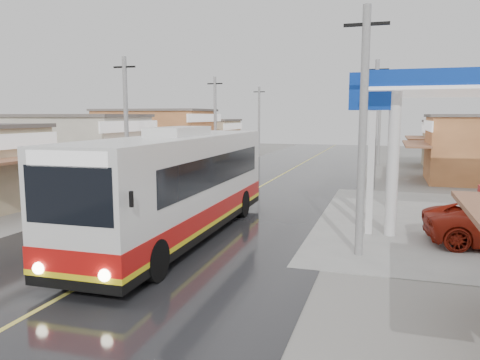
{
  "coord_description": "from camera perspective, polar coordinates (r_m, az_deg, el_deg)",
  "views": [
    {
      "loc": [
        7.76,
        -15.49,
        4.59
      ],
      "look_at": [
        2.09,
        2.51,
        1.99
      ],
      "focal_mm": 35.0,
      "sensor_mm": 36.0,
      "label": 1
    }
  ],
  "objects": [
    {
      "name": "ground",
      "position": [
        17.92,
        -8.9,
        -7.09
      ],
      "size": [
        120.0,
        120.0,
        0.0
      ],
      "primitive_type": "plane",
      "color": "slate",
      "rests_on": "ground"
    },
    {
      "name": "road",
      "position": [
        31.79,
        3.16,
        -0.45
      ],
      "size": [
        12.0,
        90.0,
        0.02
      ],
      "primitive_type": "cube",
      "color": "black",
      "rests_on": "ground"
    },
    {
      "name": "centre_line",
      "position": [
        31.79,
        3.16,
        -0.43
      ],
      "size": [
        0.15,
        90.0,
        0.01
      ],
      "primitive_type": "cube",
      "color": "#D8CC4C",
      "rests_on": "road"
    },
    {
      "name": "shopfronts_left",
      "position": [
        39.67,
        -14.23,
        0.96
      ],
      "size": [
        11.0,
        44.0,
        5.2
      ],
      "primitive_type": null,
      "color": "tan",
      "rests_on": "ground"
    },
    {
      "name": "utility_poles_left",
      "position": [
        35.08,
        -7.57,
        0.26
      ],
      "size": [
        1.6,
        50.0,
        8.0
      ],
      "primitive_type": null,
      "color": "gray",
      "rests_on": "ground"
    },
    {
      "name": "utility_poles_right",
      "position": [
        30.84,
        15.87,
        -1.02
      ],
      "size": [
        1.6,
        36.0,
        8.0
      ],
      "primitive_type": null,
      "color": "gray",
      "rests_on": "ground"
    },
    {
      "name": "coach_bus",
      "position": [
        17.66,
        -7.23,
        -0.63
      ],
      "size": [
        3.2,
        13.39,
        4.16
      ],
      "rotation": [
        0.0,
        0.0,
        0.02
      ],
      "color": "silver",
      "rests_on": "road"
    },
    {
      "name": "second_bus",
      "position": [
        33.55,
        -4.6,
        2.87
      ],
      "size": [
        2.87,
        9.56,
        3.15
      ],
      "rotation": [
        0.0,
        0.0,
        -0.03
      ],
      "color": "silver",
      "rests_on": "road"
    },
    {
      "name": "cyclist",
      "position": [
        25.75,
        -12.48,
        -1.09
      ],
      "size": [
        0.86,
        1.96,
        2.05
      ],
      "rotation": [
        0.0,
        0.0,
        -0.11
      ],
      "color": "black",
      "rests_on": "ground"
    },
    {
      "name": "tricycle_near",
      "position": [
        29.54,
        -13.15,
        0.51
      ],
      "size": [
        2.08,
        2.48,
        1.62
      ],
      "rotation": [
        0.0,
        0.0,
        -0.44
      ],
      "color": "#26262D",
      "rests_on": "ground"
    },
    {
      "name": "tyre_stack",
      "position": [
        26.65,
        -17.52,
        -1.89
      ],
      "size": [
        0.99,
        0.99,
        0.5
      ],
      "color": "black",
      "rests_on": "ground"
    }
  ]
}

